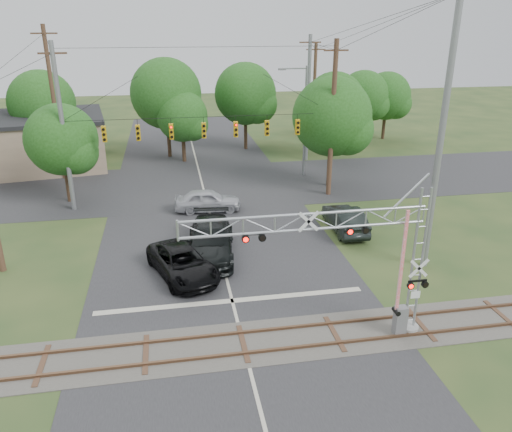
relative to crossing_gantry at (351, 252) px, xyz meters
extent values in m
plane|color=#263F1D|center=(-4.30, -1.65, -4.10)|extent=(160.00, 160.00, 0.00)
cube|color=#29292C|center=(-4.30, 8.35, -4.09)|extent=(14.00, 90.00, 0.02)
cube|color=#29292C|center=(-4.30, 22.35, -4.08)|extent=(90.00, 12.00, 0.02)
cube|color=#433F3A|center=(-4.30, 0.35, -4.08)|extent=(90.00, 3.20, 0.05)
cube|color=brown|center=(-4.30, -0.37, -4.01)|extent=(90.00, 0.12, 0.14)
cube|color=brown|center=(-4.30, 1.07, -4.01)|extent=(90.00, 0.12, 0.14)
cylinder|color=gray|center=(2.96, 0.05, -3.96)|extent=(0.82, 0.82, 0.27)
cube|color=silver|center=(2.92, -0.22, -2.13)|extent=(0.41, 0.03, 0.32)
cube|color=slate|center=(2.42, -0.13, -3.41)|extent=(0.50, 0.41, 1.37)
cube|color=red|center=(2.19, -0.13, -0.62)|extent=(0.13, 0.08, 4.58)
cylinder|color=gray|center=(-13.80, 18.35, 1.65)|extent=(0.32, 0.32, 11.50)
cylinder|color=#452F20|center=(5.20, 18.35, 1.65)|extent=(0.36, 0.36, 11.50)
cylinder|color=black|center=(-4.30, 18.35, 2.23)|extent=(19.00, 0.03, 0.03)
cube|color=#CF990E|center=(-11.15, 18.35, 1.28)|extent=(0.30, 0.30, 1.10)
cube|color=#CF990E|center=(-8.87, 18.35, 1.28)|extent=(0.30, 0.30, 1.10)
cube|color=#CF990E|center=(-6.58, 18.35, 1.28)|extent=(0.30, 0.30, 1.10)
cube|color=#CF990E|center=(-4.30, 18.35, 1.28)|extent=(0.30, 0.30, 1.10)
cube|color=#CF990E|center=(-2.01, 18.35, 1.28)|extent=(0.30, 0.30, 1.10)
cube|color=#CF990E|center=(0.27, 18.35, 1.28)|extent=(0.30, 0.30, 1.10)
cube|color=#CF990E|center=(2.56, 18.35, 1.28)|extent=(0.30, 0.30, 1.10)
imported|color=black|center=(-6.51, 6.90, -3.34)|extent=(4.15, 5.99, 1.52)
imported|color=black|center=(-4.83, 9.11, -3.17)|extent=(3.30, 6.64, 1.85)
imported|color=#ADAEB5|center=(-4.36, 16.41, -3.31)|extent=(4.75, 2.15, 1.58)
imported|color=black|center=(3.99, 11.22, -3.28)|extent=(1.81, 4.96, 1.62)
cylinder|color=gray|center=(4.63, 23.69, 0.53)|extent=(0.21, 0.21, 9.26)
cylinder|color=gray|center=(3.60, 23.69, 4.96)|extent=(2.06, 0.12, 0.12)
cube|color=slate|center=(2.57, 23.69, 4.90)|extent=(0.62, 0.26, 0.15)
cylinder|color=#452F20|center=(-15.80, 26.44, 2.12)|extent=(0.34, 0.34, 12.43)
cube|color=#452F20|center=(-15.80, 26.44, 7.63)|extent=(2.00, 0.12, 0.12)
cylinder|color=gray|center=(6.28, 28.77, 1.67)|extent=(0.34, 0.34, 11.54)
cube|color=#452F20|center=(6.28, 28.77, 6.74)|extent=(2.00, 0.12, 0.12)
cylinder|color=gray|center=(6.67, 5.78, 3.18)|extent=(0.34, 0.34, 14.54)
cylinder|color=#452F20|center=(8.44, 34.13, 1.22)|extent=(0.34, 0.34, 10.63)
cube|color=#452F20|center=(8.44, 34.13, 5.84)|extent=(2.00, 0.12, 0.12)
cylinder|color=#3D2A1B|center=(-18.14, 32.65, -2.14)|extent=(0.36, 0.36, 3.92)
sphere|color=#1F4B15|center=(-18.14, 32.65, 1.43)|extent=(6.06, 6.06, 6.06)
cylinder|color=#3D2A1B|center=(-14.37, 20.23, -2.43)|extent=(0.36, 0.36, 3.33)
sphere|color=#1F4B15|center=(-14.37, 20.23, 0.60)|extent=(5.15, 5.15, 5.15)
cylinder|color=#3D2A1B|center=(-6.76, 32.36, -1.91)|extent=(0.36, 0.36, 4.36)
sphere|color=#1F4B15|center=(-6.76, 32.36, 2.05)|extent=(6.75, 6.75, 6.75)
cylinder|color=#3D2A1B|center=(-5.42, 30.21, -2.55)|extent=(0.36, 0.36, 3.08)
sphere|color=#1F4B15|center=(-5.42, 30.21, 0.25)|extent=(4.77, 4.77, 4.77)
cylinder|color=#3D2A1B|center=(1.20, 34.16, -2.07)|extent=(0.36, 0.36, 4.06)
sphere|color=#1F4B15|center=(1.20, 34.16, 1.62)|extent=(6.27, 6.27, 6.27)
cylinder|color=#3D2A1B|center=(5.88, 20.47, -2.08)|extent=(0.36, 0.36, 4.02)
sphere|color=#1F4B15|center=(5.88, 20.47, 1.57)|extent=(6.22, 6.22, 6.22)
cylinder|color=#3D2A1B|center=(9.08, 29.38, -2.21)|extent=(0.36, 0.36, 3.77)
sphere|color=#1F4B15|center=(9.08, 29.38, 1.22)|extent=(5.83, 5.83, 5.83)
cylinder|color=#3D2A1B|center=(14.42, 35.42, -2.32)|extent=(0.36, 0.36, 3.55)
sphere|color=#1F4B15|center=(14.42, 35.42, 0.91)|extent=(5.49, 5.49, 5.49)
cylinder|color=#3D2A1B|center=(17.46, 36.21, -2.38)|extent=(0.36, 0.36, 3.43)
sphere|color=#1F4B15|center=(17.46, 36.21, 0.74)|extent=(5.30, 5.30, 5.30)
camera|label=1|loc=(-6.85, -16.94, 8.54)|focal=35.00mm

